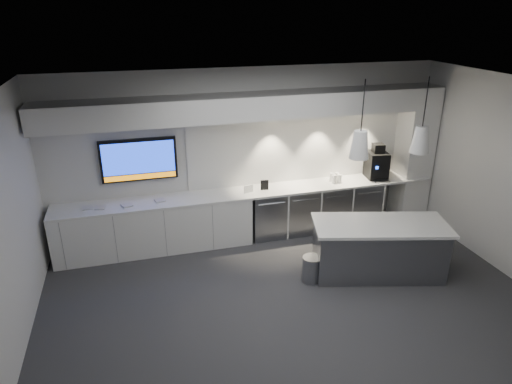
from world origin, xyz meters
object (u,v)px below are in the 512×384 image
object	(u,v)px
island	(378,248)
coffee_machine	(377,164)
wall_tv	(139,160)
bin	(312,269)

from	to	relation	value
island	coffee_machine	distance (m)	2.09
island	coffee_machine	bearing A→B (deg)	78.25
wall_tv	bin	bearing A→B (deg)	-39.17
wall_tv	bin	distance (m)	3.34
bin	coffee_machine	xyz separation A→B (m)	(1.96, 1.68, 0.97)
island	bin	bearing A→B (deg)	-168.81
island	coffee_machine	size ratio (longest dim) A/B	3.32
wall_tv	coffee_machine	distance (m)	4.35
island	bin	distance (m)	1.10
wall_tv	coffee_machine	size ratio (longest dim) A/B	1.89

